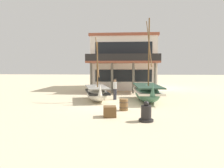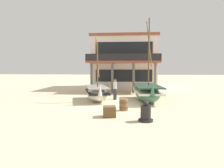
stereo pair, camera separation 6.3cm
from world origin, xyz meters
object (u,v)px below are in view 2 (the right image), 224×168
object	(u,v)px
capstan_winch	(146,113)
harbor_building_main	(125,63)
cargo_crate	(109,111)
fishing_boat_near_left	(147,92)
wooden_barrel	(124,105)
fishing_boat_centre_large	(97,93)
fisherman_by_hull	(115,89)

from	to	relation	value
capstan_winch	harbor_building_main	bearing A→B (deg)	95.27
cargo_crate	fishing_boat_near_left	bearing A→B (deg)	66.06
capstan_winch	wooden_barrel	xyz separation A→B (m)	(-1.16, 2.48, -0.04)
capstan_winch	cargo_crate	distance (m)	2.01
fishing_boat_centre_large	fisherman_by_hull	world-z (taller)	fishing_boat_centre_large
fishing_boat_near_left	fisherman_by_hull	size ratio (longest dim) A/B	3.69
fishing_boat_near_left	fishing_boat_centre_large	xyz separation A→B (m)	(-3.91, -0.07, -0.07)
capstan_winch	cargo_crate	bearing A→B (deg)	157.13
cargo_crate	harbor_building_main	distance (m)	16.13
harbor_building_main	fisherman_by_hull	bearing A→B (deg)	-92.68
fishing_boat_centre_large	capstan_winch	world-z (taller)	fishing_boat_centre_large
fishing_boat_centre_large	fishing_boat_near_left	bearing A→B (deg)	1.05
fishing_boat_near_left	wooden_barrel	size ratio (longest dim) A/B	8.88
cargo_crate	harbor_building_main	size ratio (longest dim) A/B	0.07
fisherman_by_hull	capstan_winch	xyz separation A→B (m)	(2.00, -6.67, -0.45)
fishing_boat_centre_large	harbor_building_main	xyz separation A→B (m)	(1.85, 10.59, 2.59)
fishing_boat_centre_large	fisherman_by_hull	xyz separation A→B (m)	(1.38, 0.62, 0.21)
fishing_boat_centre_large	harbor_building_main	world-z (taller)	harbor_building_main
fisherman_by_hull	harbor_building_main	distance (m)	10.26
harbor_building_main	fishing_boat_centre_large	bearing A→B (deg)	-99.91
fishing_boat_near_left	capstan_winch	bearing A→B (deg)	-94.88
fishing_boat_near_left	cargo_crate	bearing A→B (deg)	-113.94
cargo_crate	harbor_building_main	xyz separation A→B (m)	(0.32, 15.86, 2.93)
fishing_boat_near_left	fisherman_by_hull	bearing A→B (deg)	167.80
fisherman_by_hull	harbor_building_main	xyz separation A→B (m)	(0.47, 9.97, 2.37)
capstan_winch	fishing_boat_centre_large	bearing A→B (deg)	119.22
cargo_crate	harbor_building_main	world-z (taller)	harbor_building_main
fisherman_by_hull	harbor_building_main	bearing A→B (deg)	87.32
wooden_barrel	cargo_crate	size ratio (longest dim) A/B	1.04
harbor_building_main	capstan_winch	bearing A→B (deg)	-84.73
fisherman_by_hull	cargo_crate	world-z (taller)	fisherman_by_hull
wooden_barrel	harbor_building_main	bearing A→B (deg)	91.52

